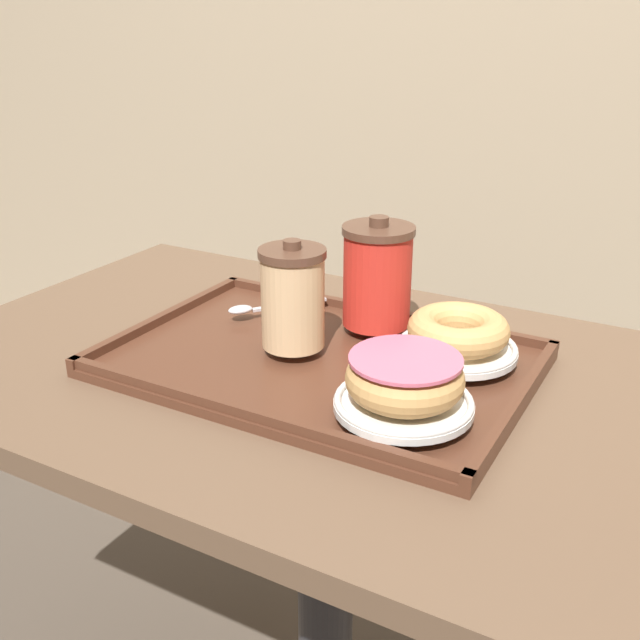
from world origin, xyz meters
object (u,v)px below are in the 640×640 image
object	(u,v)px
coffee_cup_rear	(377,275)
spoon	(255,308)
donut_chocolate_glazed	(405,377)
donut_plain	(458,330)
coffee_cup_front	(292,298)

from	to	relation	value
coffee_cup_rear	spoon	size ratio (longest dim) A/B	1.17
coffee_cup_rear	donut_chocolate_glazed	world-z (taller)	coffee_cup_rear
donut_chocolate_glazed	donut_plain	distance (m)	0.16
spoon	donut_plain	bearing A→B (deg)	128.11
coffee_cup_rear	donut_chocolate_glazed	size ratio (longest dim) A/B	1.17
donut_chocolate_glazed	spoon	xyz separation A→B (m)	(-0.29, 0.16, -0.03)
coffee_cup_rear	donut_plain	world-z (taller)	coffee_cup_rear
coffee_cup_front	spoon	distance (m)	0.14
spoon	coffee_cup_rear	bearing A→B (deg)	142.13
coffee_cup_front	donut_plain	world-z (taller)	coffee_cup_front
donut_chocolate_glazed	spoon	bearing A→B (deg)	152.01
coffee_cup_front	coffee_cup_rear	world-z (taller)	coffee_cup_rear
donut_plain	spoon	xyz separation A→B (m)	(-0.30, -0.00, -0.03)
coffee_cup_front	spoon	xyz separation A→B (m)	(-0.11, 0.07, -0.06)
donut_plain	donut_chocolate_glazed	bearing A→B (deg)	-90.97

